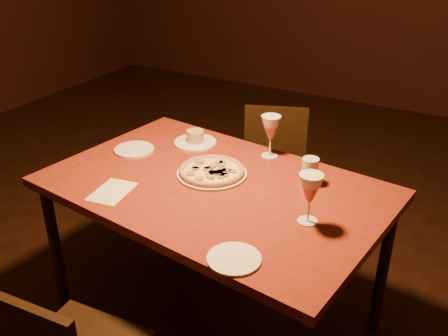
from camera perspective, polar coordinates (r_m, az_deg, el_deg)
The scene contains 11 objects.
floor at distance 2.65m, azimuth -7.15°, elevation -15.08°, with size 7.00×7.00×0.00m, color black.
dining_table at distance 2.13m, azimuth -1.09°, elevation -3.42°, with size 1.50×1.07×0.75m.
chair_far at distance 2.96m, azimuth 5.66°, elevation 0.11°, with size 0.48×0.48×0.77m.
pizza_plate at distance 2.17m, azimuth -1.40°, elevation -0.36°, with size 0.31×0.31×0.03m.
ramekin_saucer at distance 2.47m, azimuth -3.31°, elevation 3.31°, with size 0.21×0.21×0.07m.
wine_glass_far at distance 2.31m, azimuth 5.33°, elevation 3.61°, with size 0.09×0.09×0.20m, color #C56C52, non-canonical shape.
wine_glass_right at distance 1.83m, azimuth 9.74°, elevation -3.47°, with size 0.09×0.09×0.20m, color #C56C52, non-canonical shape.
water_tumbler at distance 2.11m, azimuth 9.78°, elevation -0.37°, with size 0.07×0.07×0.12m, color silver.
side_plate_left at distance 2.44m, azimuth -10.23°, elevation 2.10°, with size 0.19×0.19×0.01m, color white.
side_plate_near at distance 1.66m, azimuth 1.16°, elevation -10.34°, with size 0.18×0.18×0.01m, color white.
menu_card at distance 2.10m, azimuth -12.66°, elevation -2.64°, with size 0.14×0.20×0.00m, color white.
Camera 1 is at (1.23, -1.54, 1.77)m, focal length 40.00 mm.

